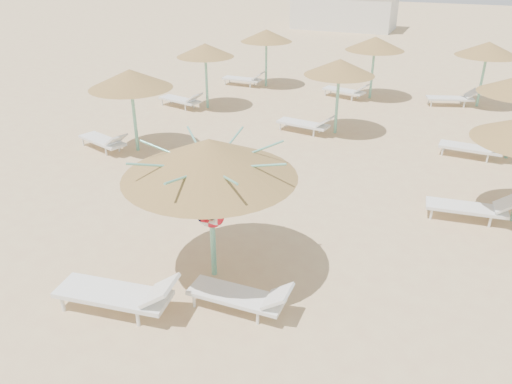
% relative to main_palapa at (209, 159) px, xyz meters
% --- Properties ---
extents(ground, '(120.00, 120.00, 0.00)m').
position_rel_main_palapa_xyz_m(ground, '(-0.01, -0.11, -2.58)').
color(ground, tan).
rests_on(ground, ground).
extents(main_palapa, '(3.31, 3.31, 2.97)m').
position_rel_main_palapa_xyz_m(main_palapa, '(0.00, 0.00, 0.00)').
color(main_palapa, '#6DBEA2').
rests_on(main_palapa, ground).
extents(lounger_main_a, '(2.38, 1.00, 0.84)m').
position_rel_main_palapa_xyz_m(lounger_main_a, '(-1.03, -1.72, -2.18)').
color(lounger_main_a, white).
rests_on(lounger_main_a, ground).
extents(lounger_main_b, '(1.95, 0.62, 0.71)m').
position_rel_main_palapa_xyz_m(lounger_main_b, '(1.02, -0.83, -2.25)').
color(lounger_main_b, white).
rests_on(lounger_main_b, ground).
extents(palapa_field, '(19.47, 12.90, 2.71)m').
position_rel_main_palapa_xyz_m(palapa_field, '(1.76, 9.48, -0.27)').
color(palapa_field, '#6DBEA2').
rests_on(palapa_field, ground).
extents(service_hut, '(8.40, 4.40, 3.25)m').
position_rel_main_palapa_xyz_m(service_hut, '(-6.01, 34.89, -0.94)').
color(service_hut, silver).
rests_on(service_hut, ground).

